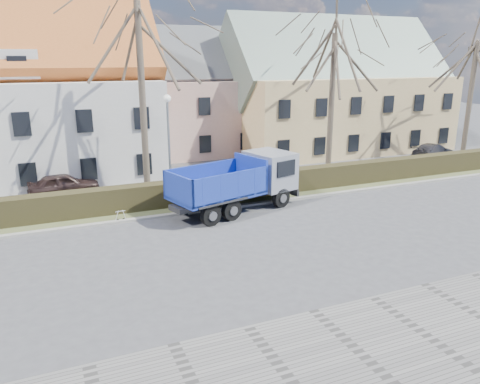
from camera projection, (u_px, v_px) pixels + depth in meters
name	position (u px, v px, depth m)	size (l,w,h in m)	color
ground	(238.00, 244.00, 19.77)	(120.00, 120.00, 0.00)	#434446
sidewalk_near	(363.00, 357.00, 12.25)	(80.00, 5.00, 0.08)	slate
curb_far	(203.00, 211.00, 23.83)	(80.00, 0.30, 0.12)	gray
grass_strip	(194.00, 202.00, 25.24)	(80.00, 3.00, 0.10)	#4B532E
hedge	(195.00, 192.00, 24.90)	(60.00, 0.90, 1.30)	#2B2615
building_pink	(188.00, 103.00, 37.84)	(10.80, 8.80, 8.00)	tan
building_yellow	(335.00, 98.00, 39.61)	(18.80, 10.80, 8.50)	tan
tree_1	(141.00, 82.00, 24.78)	(9.20, 9.20, 12.65)	#4E4336
tree_2	(332.00, 91.00, 29.50)	(8.00, 8.00, 11.00)	#4E4336
tree_3	(471.00, 91.00, 34.07)	(7.60, 7.60, 10.45)	#4E4336
dump_truck	(231.00, 184.00, 23.52)	(7.14, 2.65, 2.86)	#162C97
streetlight	(169.00, 149.00, 24.77)	(0.45, 0.45, 5.81)	gray
cart_frame	(117.00, 216.00, 22.22)	(0.67, 0.39, 0.62)	silver
parked_car_a	(64.00, 185.00, 26.40)	(1.55, 3.84, 1.31)	#2F201D
parked_car_b	(432.00, 152.00, 35.66)	(1.78, 4.37, 1.27)	#2D2D32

